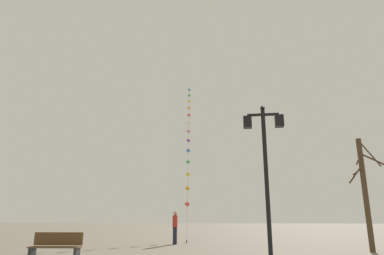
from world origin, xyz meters
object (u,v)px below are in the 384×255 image
object	(u,v)px
twin_lantern_lamp_post	(265,151)
kite_train	(188,137)
bare_tree	(365,190)
park_bench	(56,247)
kite_flyer	(175,227)

from	to	relation	value
twin_lantern_lamp_post	kite_train	world-z (taller)	kite_train
bare_tree	park_bench	bearing A→B (deg)	-156.61
kite_train	kite_flyer	bearing A→B (deg)	-85.72
kite_flyer	bare_tree	world-z (taller)	bare_tree
kite_train	bare_tree	world-z (taller)	kite_train
twin_lantern_lamp_post	park_bench	size ratio (longest dim) A/B	3.10
kite_train	park_bench	size ratio (longest dim) A/B	9.51
kite_flyer	bare_tree	size ratio (longest dim) A/B	0.36
twin_lantern_lamp_post	kite_train	distance (m)	17.90
twin_lantern_lamp_post	kite_train	size ratio (longest dim) A/B	0.33
kite_flyer	kite_train	bearing A→B (deg)	-0.28
kite_train	park_bench	world-z (taller)	kite_train
kite_flyer	bare_tree	distance (m)	9.47
bare_tree	park_bench	world-z (taller)	bare_tree
kite_train	kite_flyer	distance (m)	11.66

